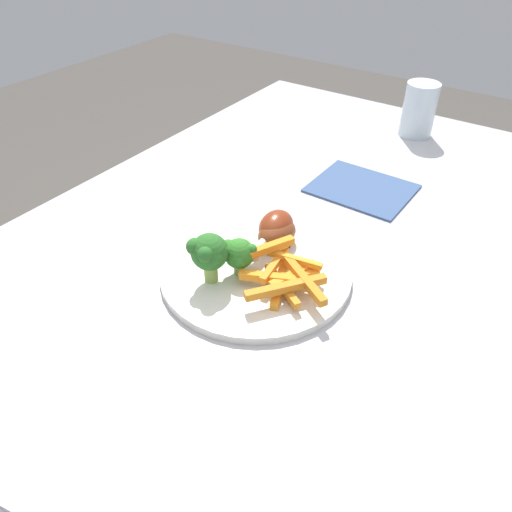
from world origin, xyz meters
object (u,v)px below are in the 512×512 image
object	(u,v)px
carrot_fries_pile	(285,276)
water_glass	(419,110)
fork	(18,507)
broccoli_floret_front	(238,254)
chicken_drumstick_far	(272,229)
chicken_drumstick_near	(274,235)
broccoli_floret_middle	(209,253)
dining_table	(274,293)
dinner_plate	(256,270)

from	to	relation	value
carrot_fries_pile	water_glass	world-z (taller)	water_glass
carrot_fries_pile	fork	world-z (taller)	carrot_fries_pile
broccoli_floret_front	fork	world-z (taller)	broccoli_floret_front
broccoli_floret_front	chicken_drumstick_far	world-z (taller)	broccoli_floret_front
carrot_fries_pile	chicken_drumstick_near	distance (m)	0.09
broccoli_floret_middle	chicken_drumstick_far	xyz separation A→B (m)	(0.12, -0.02, -0.02)
broccoli_floret_middle	chicken_drumstick_near	xyz separation A→B (m)	(0.11, -0.03, -0.03)
dining_table	fork	size ratio (longest dim) A/B	6.71
carrot_fries_pile	chicken_drumstick_near	xyz separation A→B (m)	(0.07, 0.06, 0.00)
dining_table	fork	distance (m)	0.47
dining_table	fork	world-z (taller)	fork
chicken_drumstick_near	chicken_drumstick_far	distance (m)	0.01
dinner_plate	water_glass	xyz separation A→B (m)	(0.58, -0.02, 0.05)
carrot_fries_pile	fork	distance (m)	0.38
chicken_drumstick_far	fork	world-z (taller)	chicken_drumstick_far
fork	broccoli_floret_middle	bearing A→B (deg)	-92.92
chicken_drumstick_far	water_glass	world-z (taller)	water_glass
dining_table	water_glass	distance (m)	0.53
broccoli_floret_front	carrot_fries_pile	xyz separation A→B (m)	(0.01, -0.07, -0.02)
dining_table	broccoli_floret_middle	size ratio (longest dim) A/B	17.44
dining_table	dinner_plate	xyz separation A→B (m)	(-0.07, -0.01, 0.10)
chicken_drumstick_near	fork	bearing A→B (deg)	-178.12
water_glass	chicken_drumstick_far	bearing A→B (deg)	176.32
dinner_plate	water_glass	distance (m)	0.58
broccoli_floret_front	fork	xyz separation A→B (m)	(-0.37, -0.02, -0.04)
carrot_fries_pile	water_glass	bearing A→B (deg)	3.54
dinner_plate	water_glass	world-z (taller)	water_glass
chicken_drumstick_near	chicken_drumstick_far	xyz separation A→B (m)	(0.01, 0.01, 0.00)
dinner_plate	broccoli_floret_front	bearing A→B (deg)	152.84
fork	water_glass	size ratio (longest dim) A/B	1.72
dining_table	broccoli_floret_front	size ratio (longest dim) A/B	23.17
dining_table	chicken_drumstick_near	distance (m)	0.13
dinner_plate	chicken_drumstick_far	xyz separation A→B (m)	(0.06, 0.01, 0.03)
chicken_drumstick_near	water_glass	world-z (taller)	water_glass
dinner_plate	chicken_drumstick_near	world-z (taller)	chicken_drumstick_near
chicken_drumstick_near	dining_table	bearing A→B (deg)	22.17
chicken_drumstick_far	dining_table	bearing A→B (deg)	-21.47
broccoli_floret_front	water_glass	size ratio (longest dim) A/B	0.50
chicken_drumstick_far	fork	distance (m)	0.46
dining_table	dinner_plate	bearing A→B (deg)	-170.48
chicken_drumstick_near	water_glass	bearing A→B (deg)	-2.68
chicken_drumstick_far	fork	size ratio (longest dim) A/B	0.61
dining_table	broccoli_floret_middle	world-z (taller)	broccoli_floret_middle
chicken_drumstick_far	carrot_fries_pile	bearing A→B (deg)	-137.27
dining_table	broccoli_floret_middle	bearing A→B (deg)	169.80
broccoli_floret_middle	dinner_plate	bearing A→B (deg)	-31.14
chicken_drumstick_near	chicken_drumstick_far	size ratio (longest dim) A/B	1.03
chicken_drumstick_near	water_glass	distance (m)	0.52
broccoli_floret_middle	chicken_drumstick_far	world-z (taller)	broccoli_floret_middle
broccoli_floret_front	chicken_drumstick_near	world-z (taller)	broccoli_floret_front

